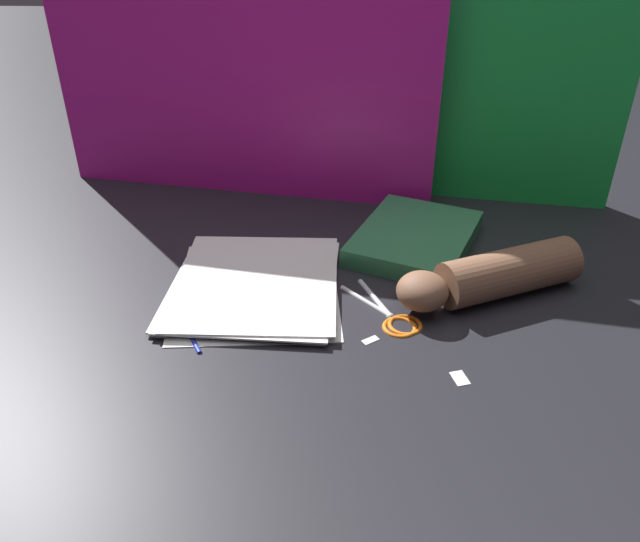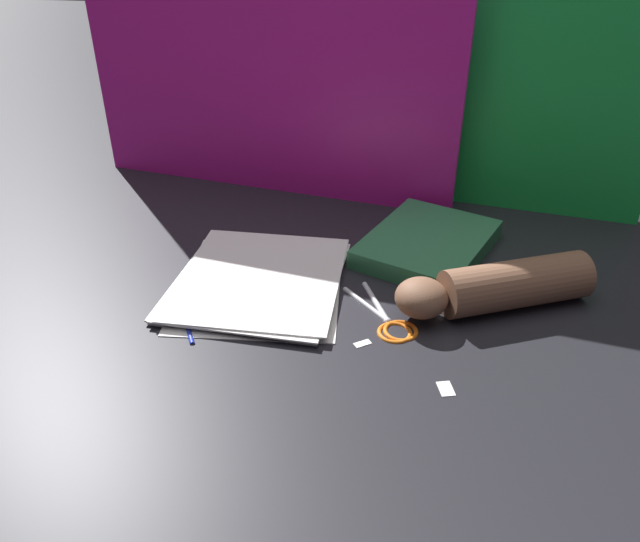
# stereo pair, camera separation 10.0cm
# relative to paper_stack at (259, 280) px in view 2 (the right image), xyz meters

# --- Properties ---
(ground_plane) EXTENTS (6.00, 6.00, 0.00)m
(ground_plane) POSITION_rel_paper_stack_xyz_m (0.14, -0.06, -0.01)
(ground_plane) COLOR black
(backdrop_panel_left) EXTENTS (0.81, 0.16, 0.54)m
(backdrop_panel_left) POSITION_rel_paper_stack_xyz_m (-0.07, 0.40, 0.26)
(backdrop_panel_left) COLOR #D81E9E
(backdrop_panel_left) RESTS_ON ground_plane
(backdrop_panel_center) EXTENTS (0.75, 0.14, 0.51)m
(backdrop_panel_center) POSITION_rel_paper_stack_xyz_m (0.33, 0.40, 0.25)
(backdrop_panel_center) COLOR green
(backdrop_panel_center) RESTS_ON ground_plane
(paper_stack) EXTENTS (0.30, 0.33, 0.02)m
(paper_stack) POSITION_rel_paper_stack_xyz_m (0.00, 0.00, 0.00)
(paper_stack) COLOR white
(paper_stack) RESTS_ON ground_plane
(book_closed) EXTENTS (0.28, 0.32, 0.04)m
(book_closed) POSITION_rel_paper_stack_xyz_m (0.29, 0.16, 0.01)
(book_closed) COLOR #2D7247
(book_closed) RESTS_ON ground_plane
(scissors) EXTENTS (0.14, 0.17, 0.01)m
(scissors) POSITION_rel_paper_stack_xyz_m (0.23, -0.08, -0.00)
(scissors) COLOR silver
(scissors) RESTS_ON ground_plane
(hand_forearm) EXTENTS (0.33, 0.21, 0.08)m
(hand_forearm) POSITION_rel_paper_stack_xyz_m (0.39, -0.01, 0.03)
(hand_forearm) COLOR brown
(hand_forearm) RESTS_ON ground_plane
(paper_scrap_near) EXTENTS (0.03, 0.03, 0.00)m
(paper_scrap_near) POSITION_rel_paper_stack_xyz_m (0.19, -0.14, -0.01)
(paper_scrap_near) COLOR white
(paper_scrap_near) RESTS_ON ground_plane
(paper_scrap_mid) EXTENTS (0.03, 0.03, 0.00)m
(paper_scrap_mid) POSITION_rel_paper_stack_xyz_m (0.31, -0.22, -0.01)
(paper_scrap_mid) COLOR white
(paper_scrap_mid) RESTS_ON ground_plane
(pen) EXTENTS (0.08, 0.14, 0.01)m
(pen) POSITION_rel_paper_stack_xyz_m (-0.10, -0.11, -0.00)
(pen) COLOR #2333B2
(pen) RESTS_ON ground_plane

